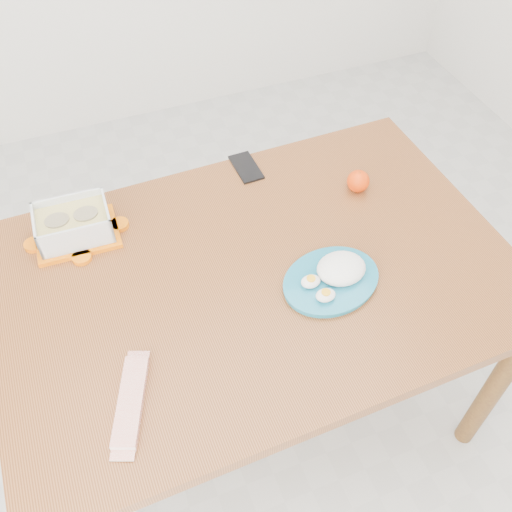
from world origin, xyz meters
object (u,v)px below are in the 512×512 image
object	(u,v)px
dining_table	(256,290)
orange_fruit	(358,181)
rice_plate	(334,275)
food_container	(74,224)
smartphone	(246,167)

from	to	relation	value
dining_table	orange_fruit	bearing A→B (deg)	23.72
orange_fruit	rice_plate	size ratio (longest dim) A/B	0.22
food_container	rice_plate	world-z (taller)	food_container
rice_plate	smartphone	bearing A→B (deg)	84.45
rice_plate	smartphone	xyz separation A→B (m)	(-0.05, 0.50, -0.02)
dining_table	orange_fruit	distance (m)	0.45
dining_table	food_container	world-z (taller)	food_container
orange_fruit	smartphone	bearing A→B (deg)	142.38
dining_table	orange_fruit	xyz separation A→B (m)	(0.40, 0.18, 0.12)
rice_plate	food_container	bearing A→B (deg)	134.16
dining_table	food_container	bearing A→B (deg)	143.28
dining_table	orange_fruit	world-z (taller)	orange_fruit
dining_table	rice_plate	world-z (taller)	rice_plate
dining_table	smartphone	bearing A→B (deg)	71.68
orange_fruit	dining_table	bearing A→B (deg)	-155.05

